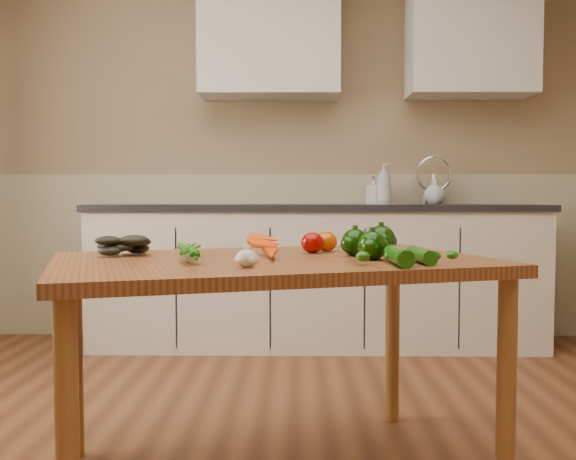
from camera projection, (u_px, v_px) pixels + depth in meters
The scene contains 18 objects.
room at pixel (272, 103), 2.04m from camera, with size 4.04×5.04×2.64m.
counter_run at pixel (318, 274), 4.09m from camera, with size 2.84×0.64×1.14m.
upper_cabinets at pixel (364, 42), 4.14m from camera, with size 2.15×0.35×0.70m.
table at pixel (272, 283), 2.13m from camera, with size 1.60×1.28×0.75m.
soap_bottle_a at pixel (383, 184), 4.14m from camera, with size 0.10×0.10×0.27m, color silver.
soap_bottle_b at pixel (374, 190), 4.20m from camera, with size 0.08×0.08×0.18m, color silver.
soap_bottle_c at pixel (435, 191), 4.23m from camera, with size 0.14×0.14×0.17m, color silver.
carrot_bunch at pixel (243, 247), 2.13m from camera, with size 0.26×0.20×0.07m, color #E44505, non-canonical shape.
leafy_greens at pixel (127, 241), 2.22m from camera, with size 0.20×0.18×0.10m, color black, non-canonical shape.
garlic_bulb at pixel (247, 258), 1.84m from camera, with size 0.06×0.06×0.05m, color silver.
pepper_a at pixel (355, 243), 2.19m from camera, with size 0.09×0.09×0.09m, color black.
pepper_b at pixel (381, 240), 2.25m from camera, with size 0.10×0.10×0.10m, color black.
pepper_c at pixel (372, 246), 2.06m from camera, with size 0.09×0.09×0.09m, color black.
tomato_a at pixel (312, 243), 2.30m from camera, with size 0.08×0.08×0.08m, color #870502.
tomato_b at pixel (326, 242), 2.37m from camera, with size 0.08×0.08×0.07m, color #BF4804.
tomato_c at pixel (379, 244), 2.35m from camera, with size 0.06×0.06×0.06m, color #BF4804.
zucchini_a at pixel (421, 255), 1.97m from camera, with size 0.05×0.05×0.20m, color #134C08.
zucchini_b at pixel (398, 256), 1.90m from camera, with size 0.05×0.05×0.21m, color #134C08.
Camera 1 is at (0.08, -1.88, 0.95)m, focal length 40.00 mm.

